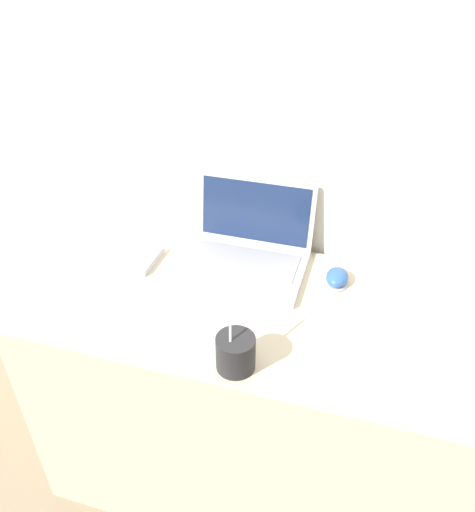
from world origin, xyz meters
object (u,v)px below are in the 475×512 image
(laptop, at_px, (246,249))
(external_keyboard, at_px, (98,251))
(computer_mouse, at_px, (337,278))
(drink_cup, at_px, (236,352))

(laptop, relative_size, external_keyboard, 0.95)
(computer_mouse, height_order, external_keyboard, computer_mouse)
(computer_mouse, bearing_deg, laptop, 174.79)
(laptop, xyz_separation_m, computer_mouse, (0.28, -0.03, -0.03))
(drink_cup, bearing_deg, laptop, 102.65)
(laptop, height_order, drink_cup, laptop)
(laptop, height_order, external_keyboard, laptop)
(laptop, bearing_deg, external_keyboard, -168.47)
(external_keyboard, bearing_deg, drink_cup, -30.48)
(laptop, xyz_separation_m, external_keyboard, (-0.46, -0.09, -0.04))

